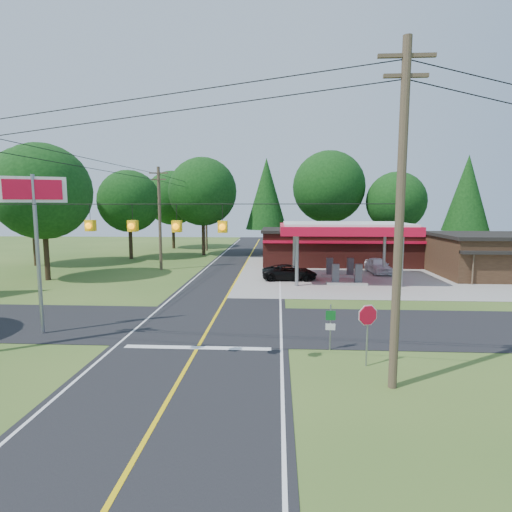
# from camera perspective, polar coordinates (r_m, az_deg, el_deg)

# --- Properties ---
(ground) EXTENTS (120.00, 120.00, 0.00)m
(ground) POSITION_cam_1_polar(r_m,az_deg,el_deg) (21.60, -6.43, -9.67)
(ground) COLOR #36591F
(ground) RESTS_ON ground
(main_highway) EXTENTS (8.00, 120.00, 0.02)m
(main_highway) POSITION_cam_1_polar(r_m,az_deg,el_deg) (21.59, -6.43, -9.65)
(main_highway) COLOR black
(main_highway) RESTS_ON ground
(cross_road) EXTENTS (70.00, 7.00, 0.02)m
(cross_road) POSITION_cam_1_polar(r_m,az_deg,el_deg) (21.59, -6.43, -9.64)
(cross_road) COLOR black
(cross_road) RESTS_ON ground
(lane_center_yellow) EXTENTS (0.15, 110.00, 0.00)m
(lane_center_yellow) POSITION_cam_1_polar(r_m,az_deg,el_deg) (21.59, -6.43, -9.61)
(lane_center_yellow) COLOR yellow
(lane_center_yellow) RESTS_ON main_highway
(gas_canopy) EXTENTS (10.60, 7.40, 4.88)m
(gas_canopy) POSITION_cam_1_polar(r_m,az_deg,el_deg) (33.89, 12.50, 3.64)
(gas_canopy) COLOR gray
(gas_canopy) RESTS_ON ground
(convenience_store) EXTENTS (16.40, 7.55, 3.80)m
(convenience_store) POSITION_cam_1_polar(r_m,az_deg,el_deg) (44.06, 11.62, 1.35)
(convenience_store) COLOR #561E18
(convenience_store) RESTS_ON ground
(utility_pole_near_right) EXTENTS (1.80, 0.30, 11.50)m
(utility_pole_near_right) POSITION_cam_1_polar(r_m,az_deg,el_deg) (13.97, 19.85, 5.62)
(utility_pole_near_right) COLOR #473828
(utility_pole_near_right) RESTS_ON ground
(utility_pole_far_left) EXTENTS (1.80, 0.30, 10.00)m
(utility_pole_far_left) POSITION_cam_1_polar(r_m,az_deg,el_deg) (40.08, -13.59, 5.45)
(utility_pole_far_left) COLOR #473828
(utility_pole_far_left) RESTS_ON ground
(utility_pole_north) EXTENTS (0.30, 0.30, 9.50)m
(utility_pole_north) POSITION_cam_1_polar(r_m,az_deg,el_deg) (56.30, -7.12, 5.56)
(utility_pole_north) COLOR #473828
(utility_pole_north) RESTS_ON ground
(overhead_beacons) EXTENTS (17.04, 2.04, 1.03)m
(overhead_beacons) POSITION_cam_1_polar(r_m,az_deg,el_deg) (15.07, -14.36, 6.86)
(overhead_beacons) COLOR black
(overhead_beacons) RESTS_ON ground
(treeline_backdrop) EXTENTS (70.27, 51.59, 13.30)m
(treeline_backdrop) POSITION_cam_1_polar(r_m,az_deg,el_deg) (44.49, -0.31, 8.74)
(treeline_backdrop) COLOR #332316
(treeline_backdrop) RESTS_ON ground
(suv_car) EXTENTS (4.85, 4.85, 1.29)m
(suv_car) POSITION_cam_1_polar(r_m,az_deg,el_deg) (33.97, 4.79, -2.36)
(suv_car) COLOR black
(suv_car) RESTS_ON ground
(sedan_car) EXTENTS (4.53, 4.53, 1.44)m
(sedan_car) POSITION_cam_1_polar(r_m,az_deg,el_deg) (38.93, 17.04, -1.33)
(sedan_car) COLOR white
(sedan_car) RESTS_ON ground
(big_stop_sign) EXTENTS (2.69, 1.13, 7.71)m
(big_stop_sign) POSITION_cam_1_polar(r_m,az_deg,el_deg) (21.68, -29.04, 5.19)
(big_stop_sign) COLOR gray
(big_stop_sign) RESTS_ON ground
(octagonal_stop_sign) EXTENTS (0.81, 0.34, 2.48)m
(octagonal_stop_sign) POSITION_cam_1_polar(r_m,az_deg,el_deg) (16.19, 15.67, -8.82)
(octagonal_stop_sign) COLOR gray
(octagonal_stop_sign) RESTS_ON ground
(route_sign_post) EXTENTS (0.42, 0.09, 2.03)m
(route_sign_post) POSITION_cam_1_polar(r_m,az_deg,el_deg) (17.74, 10.58, -9.45)
(route_sign_post) COLOR gray
(route_sign_post) RESTS_ON ground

